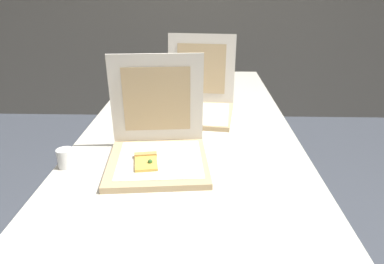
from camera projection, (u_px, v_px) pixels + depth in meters
table at (189, 138)px, 1.60m from camera, size 0.93×2.32×0.75m
pizza_box_front at (157, 148)px, 1.27m from camera, size 0.39×0.39×0.38m
pizza_box_middle at (197, 104)px, 1.75m from camera, size 0.40×0.44×0.37m
cup_white_far at (153, 96)px, 1.94m from camera, size 0.06×0.06×0.07m
cup_white_near_left at (66, 158)px, 1.24m from camera, size 0.06×0.06×0.07m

